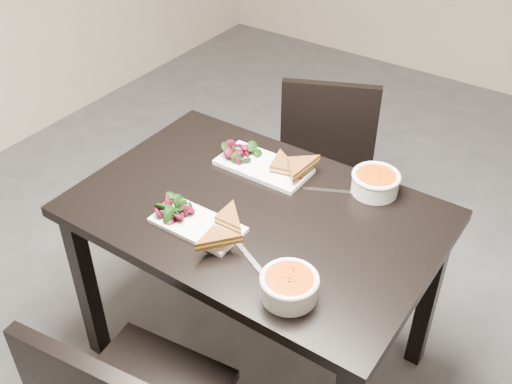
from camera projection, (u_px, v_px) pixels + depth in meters
ground at (377, 338)px, 2.51m from camera, size 5.00×5.00×0.00m
table at (256, 231)px, 2.06m from camera, size 1.20×0.80×0.75m
chair_far at (324, 170)px, 2.64m from camera, size 0.56×0.56×0.85m
plate_near at (198, 225)px, 1.92m from camera, size 0.30×0.15×0.01m
sandwich_near at (216, 222)px, 1.89m from camera, size 0.15×0.11×0.05m
salad_near at (173, 207)px, 1.95m from camera, size 0.09×0.08×0.04m
soup_bowl_near at (289, 285)px, 1.66m from camera, size 0.17×0.17×0.07m
cutlery_near at (252, 260)px, 1.80m from camera, size 0.17×0.09×0.00m
plate_far at (263, 166)px, 2.19m from camera, size 0.34×0.17×0.02m
sandwich_far at (276, 166)px, 2.12m from camera, size 0.20×0.16×0.06m
salad_far at (241, 151)px, 2.21m from camera, size 0.11×0.10×0.05m
soup_bowl_far at (375, 182)px, 2.05m from camera, size 0.17×0.17×0.07m
cutlery_far at (329, 191)px, 2.08m from camera, size 0.17×0.09×0.00m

